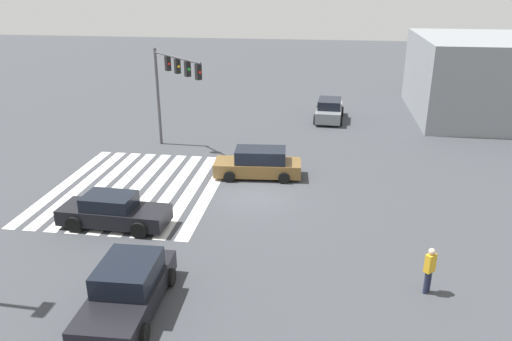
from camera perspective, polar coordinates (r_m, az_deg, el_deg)
name	(u,v)px	position (r m, az deg, el deg)	size (l,w,h in m)	color
ground_plane	(256,195)	(24.61, 0.00, -2.78)	(131.64, 131.64, 0.00)	#3D3F44
crosswalk_markings	(136,188)	(26.12, -13.54, -1.93)	(10.13, 8.20, 0.01)	silver
traffic_signal_mast	(172,78)	(29.83, -9.54, 10.44)	(3.88, 3.88, 6.04)	#47474C
car_0	(113,212)	(22.22, -16.00, -4.54)	(2.05, 4.72, 1.43)	black
car_1	(259,164)	(26.56, 0.30, 0.79)	(2.22, 4.70, 1.56)	brown
car_2	(128,289)	(16.88, -14.45, -12.97)	(4.80, 2.32, 1.58)	black
car_5	(329,110)	(37.81, 8.37, 6.85)	(4.52, 2.23, 1.61)	gray
corner_building	(498,78)	(42.10, 25.95, 9.50)	(12.01, 12.01, 5.93)	gray
pedestrian	(429,268)	(17.91, 19.21, -10.50)	(0.41, 0.41, 1.70)	#232842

